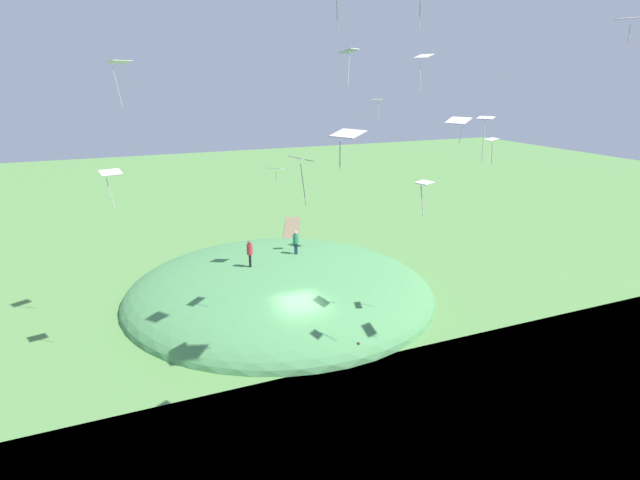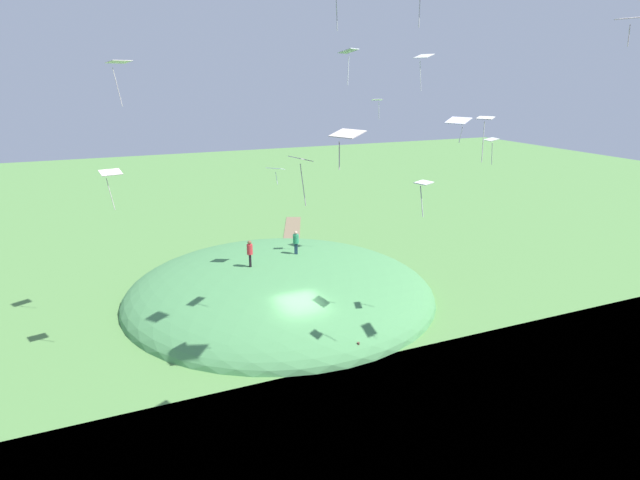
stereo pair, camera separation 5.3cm
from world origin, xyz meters
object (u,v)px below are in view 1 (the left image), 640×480
kite_9 (458,121)px  kite_12 (348,135)px  kite_2 (349,52)px  kite_3 (119,64)px  person_with_child (296,240)px  kite_4 (377,101)px  kite_7 (275,169)px  kite_1 (631,19)px  mooring_post (358,350)px  kite_10 (301,162)px  kite_8 (111,174)px  kite_0 (485,123)px  kite_13 (424,58)px  kite_5 (491,141)px  person_on_hilltop (250,250)px  kite_6 (424,185)px

kite_9 → kite_12: (-5.15, 8.43, 0.19)m
kite_2 → kite_3: kite_2 is taller
kite_9 → kite_12: size_ratio=0.97×
person_with_child → kite_4: kite_4 is taller
kite_4 → kite_7: kite_4 is taller
kite_2 → kite_9: 6.15m
kite_1 → kite_2: bearing=52.9°
person_with_child → mooring_post: size_ratio=1.82×
kite_3 → kite_10: size_ratio=1.04×
kite_4 → kite_8: (-3.24, 16.25, -3.00)m
kite_0 → kite_10: 7.91m
kite_3 → kite_13: size_ratio=1.03×
kite_0 → kite_4: size_ratio=1.52×
kite_3 → kite_4: size_ratio=1.81×
kite_0 → kite_3: kite_3 is taller
kite_13 → kite_9: bearing=157.4°
kite_1 → kite_12: bearing=89.8°
kite_4 → kite_5: kite_4 is taller
kite_1 → mooring_post: size_ratio=1.23×
person_on_hilltop → kite_2: 15.31m
kite_10 → mooring_post: kite_10 is taller
kite_2 → kite_8: size_ratio=0.82×
person_on_hilltop → mooring_post: bearing=-162.1°
kite_4 → kite_12: kite_4 is taller
kite_0 → kite_1: bearing=-114.2°
kite_7 → kite_12: bearing=170.3°
kite_3 → kite_7: kite_3 is taller
kite_5 → mooring_post: kite_5 is taller
kite_7 → kite_13: kite_13 is taller
kite_5 → kite_9: (0.51, 1.66, 0.97)m
kite_5 → kite_2: bearing=72.0°
kite_4 → kite_13: kite_13 is taller
mooring_post → kite_10: bearing=111.6°
kite_12 → person_on_hilltop: bearing=-3.4°
kite_4 → mooring_post: kite_4 is taller
kite_4 → kite_13: bearing=-103.8°
kite_7 → kite_8: size_ratio=0.64×
kite_7 → kite_8: kite_8 is taller
kite_2 → kite_8: (4.29, 10.48, -5.51)m
kite_8 → kite_7: bearing=-65.6°
kite_3 → kite_8: kite_3 is taller
kite_7 → kite_13: (-1.89, -9.31, 6.67)m
kite_3 → kite_5: size_ratio=1.72×
kite_2 → kite_7: (8.72, 0.70, -6.58)m
kite_5 → kite_13: (9.02, -1.88, 4.13)m
kite_5 → kite_6: bearing=124.2°
kite_0 → kite_1: size_ratio=1.70×
person_on_hilltop → kite_6: (-16.29, -2.07, 7.14)m
kite_10 → mooring_post: size_ratio=2.41×
kite_10 → kite_12: 5.14m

